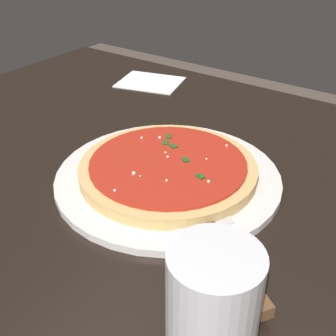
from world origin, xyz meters
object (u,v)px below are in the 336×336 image
at_px(pizza_server, 216,242).
at_px(napkin_folded_right, 150,82).
at_px(pizza, 168,168).
at_px(serving_plate, 168,177).
at_px(cup_tall_drink, 212,313).

xyz_separation_m(pizza_server, napkin_folded_right, (-0.38, 0.38, -0.01)).
bearing_deg(napkin_folded_right, pizza, -48.83).
bearing_deg(pizza_server, pizza, 145.00).
bearing_deg(pizza_server, serving_plate, 145.00).
relative_size(pizza, napkin_folded_right, 1.89).
relative_size(pizza_server, cup_tall_drink, 1.73).
height_order(pizza, napkin_folded_right, pizza).
xyz_separation_m(serving_plate, pizza, (-0.00, 0.00, 0.01)).
bearing_deg(pizza, cup_tall_drink, -47.51).
distance_m(pizza_server, napkin_folded_right, 0.54).
bearing_deg(serving_plate, pizza, 106.86).
distance_m(serving_plate, pizza, 0.01).
bearing_deg(serving_plate, cup_tall_drink, -47.51).
height_order(pizza, pizza_server, pizza).
relative_size(cup_tall_drink, napkin_folded_right, 0.92).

